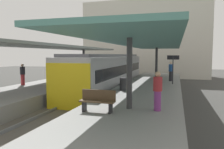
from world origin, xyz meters
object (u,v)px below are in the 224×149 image
at_px(passenger_mid_platform, 171,71).
at_px(passenger_far_end, 158,90).
at_px(commuter_train, 110,72).
at_px(passenger_near_bench, 23,74).
at_px(litter_bin, 123,84).
at_px(platform_bench, 98,100).
at_px(platform_sign, 173,63).

xyz_separation_m(passenger_mid_platform, passenger_far_end, (-0.23, -10.53, -0.04)).
bearing_deg(passenger_mid_platform, commuter_train, -170.22).
relative_size(commuter_train, passenger_mid_platform, 9.36).
bearing_deg(passenger_near_bench, passenger_mid_platform, 28.21).
height_order(litter_bin, passenger_far_end, passenger_far_end).
height_order(commuter_train, passenger_far_end, commuter_train).
bearing_deg(litter_bin, passenger_far_end, -61.30).
bearing_deg(commuter_train, passenger_mid_platform, 9.78).
bearing_deg(passenger_mid_platform, platform_bench, -102.32).
relative_size(passenger_near_bench, passenger_far_end, 1.00).
distance_m(commuter_train, passenger_near_bench, 7.14).
bearing_deg(litter_bin, platform_sign, 53.43).
distance_m(platform_bench, passenger_near_bench, 9.88).
distance_m(passenger_near_bench, passenger_far_end, 11.40).
relative_size(passenger_near_bench, passenger_mid_platform, 0.95).
xyz_separation_m(platform_bench, passenger_near_bench, (-8.05, 5.71, 0.36)).
bearing_deg(platform_sign, platform_bench, -105.86).
distance_m(platform_bench, passenger_far_end, 2.42).
distance_m(platform_bench, platform_sign, 9.88).
bearing_deg(passenger_far_end, platform_bench, -159.88).
xyz_separation_m(passenger_near_bench, passenger_far_end, (10.30, -4.88, 0.00)).
bearing_deg(platform_sign, passenger_near_bench, -160.83).
bearing_deg(passenger_near_bench, platform_bench, -35.32).
relative_size(commuter_train, passenger_far_end, 9.81).
height_order(commuter_train, passenger_near_bench, commuter_train).
xyz_separation_m(commuter_train, platform_bench, (2.72, -10.46, -0.26)).
height_order(commuter_train, platform_bench, commuter_train).
distance_m(platform_sign, passenger_far_end, 8.66).
xyz_separation_m(commuter_train, passenger_far_end, (4.97, -9.64, 0.10)).
height_order(platform_bench, passenger_far_end, passenger_far_end).
xyz_separation_m(platform_sign, passenger_far_end, (-0.43, -8.62, -0.80)).
distance_m(platform_bench, passenger_mid_platform, 11.63).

